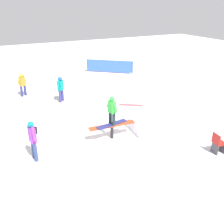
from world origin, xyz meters
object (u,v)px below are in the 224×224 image
(rail_feature, at_px, (112,127))
(main_rider_on_rail, at_px, (112,111))
(loose_snowboard_coral, at_px, (131,105))
(backpack_on_snow, at_px, (34,131))
(folding_chair, at_px, (218,144))
(bystander_orange, at_px, (22,84))
(bystander_purple, at_px, (33,139))
(bystander_teal, at_px, (61,88))

(rail_feature, xyz_separation_m, main_rider_on_rail, (0.00, 0.00, 0.75))
(loose_snowboard_coral, distance_m, backpack_on_snow, 5.95)
(rail_feature, relative_size, main_rider_on_rail, 1.40)
(rail_feature, bearing_deg, folding_chair, 141.34)
(bystander_orange, bearing_deg, loose_snowboard_coral, -70.39)
(rail_feature, bearing_deg, main_rider_on_rail, 0.00)
(folding_chair, bearing_deg, bystander_purple, 75.96)
(main_rider_on_rail, distance_m, folding_chair, 4.52)
(bystander_orange, height_order, loose_snowboard_coral, bystander_orange)
(folding_chair, bearing_deg, backpack_on_snow, 61.49)
(rail_feature, bearing_deg, backpack_on_snow, -27.94)
(backpack_on_snow, bearing_deg, loose_snowboard_coral, -44.30)
(loose_snowboard_coral, bearing_deg, bystander_purple, 60.85)
(rail_feature, height_order, bystander_teal, bystander_teal)
(bystander_purple, bearing_deg, folding_chair, -117.13)
(main_rider_on_rail, relative_size, folding_chair, 1.74)
(bystander_teal, height_order, bystander_orange, bystander_teal)
(main_rider_on_rail, distance_m, bystander_purple, 3.44)
(rail_feature, relative_size, loose_snowboard_coral, 1.52)
(bystander_teal, relative_size, bystander_purple, 0.97)
(rail_feature, relative_size, backpack_on_snow, 6.28)
(loose_snowboard_coral, bearing_deg, backpack_on_snow, 44.39)
(bystander_orange, height_order, backpack_on_snow, bystander_orange)
(bystander_teal, distance_m, folding_chair, 9.35)
(rail_feature, bearing_deg, bystander_teal, -78.39)
(rail_feature, height_order, main_rider_on_rail, main_rider_on_rail)
(bystander_orange, xyz_separation_m, loose_snowboard_coral, (-5.42, 4.55, -0.82))
(bystander_purple, xyz_separation_m, bystander_orange, (-0.75, -7.66, -0.08))
(folding_chair, bearing_deg, main_rider_on_rail, 56.66)
(bystander_teal, xyz_separation_m, backpack_on_snow, (2.35, 3.52, -0.71))
(backpack_on_snow, bearing_deg, bystander_orange, 31.10)
(bystander_purple, xyz_separation_m, loose_snowboard_coral, (-6.17, -3.10, -0.90))
(bystander_teal, bearing_deg, rail_feature, -126.92)
(main_rider_on_rail, xyz_separation_m, folding_chair, (-3.27, 2.99, -0.91))
(bystander_orange, distance_m, loose_snowboard_coral, 7.13)
(rail_feature, distance_m, bystander_teal, 5.50)
(bystander_purple, relative_size, bystander_orange, 1.09)
(main_rider_on_rail, bearing_deg, bystander_purple, -6.99)
(loose_snowboard_coral, bearing_deg, main_rider_on_rail, 81.31)
(bystander_teal, xyz_separation_m, bystander_orange, (1.92, -2.09, -0.05))
(bystander_teal, xyz_separation_m, folding_chair, (-4.01, 8.43, -0.47))
(backpack_on_snow, bearing_deg, rail_feature, -86.30)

